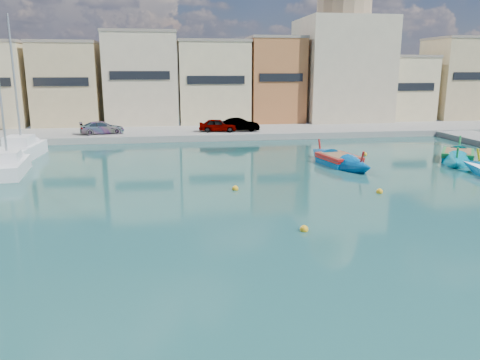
{
  "coord_description": "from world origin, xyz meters",
  "views": [
    {
      "loc": [
        -11.26,
        -15.86,
        6.63
      ],
      "look_at": [
        -7.82,
        6.0,
        1.4
      ],
      "focal_mm": 35.0,
      "sensor_mm": 36.0,
      "label": 1
    }
  ],
  "objects_px": {
    "yacht_north": "(28,148)",
    "yacht_midnorth": "(12,164)",
    "church_block": "(342,55)",
    "luzzu_cyan_mid": "(458,157)",
    "luzzu_green": "(339,161)"
  },
  "relations": [
    {
      "from": "yacht_north",
      "to": "yacht_midnorth",
      "type": "height_order",
      "value": "yacht_north"
    },
    {
      "from": "church_block",
      "to": "luzzu_cyan_mid",
      "type": "xyz_separation_m",
      "value": [
        0.2,
        -24.38,
        -8.14
      ]
    },
    {
      "from": "luzzu_green",
      "to": "yacht_north",
      "type": "height_order",
      "value": "yacht_north"
    },
    {
      "from": "luzzu_cyan_mid",
      "to": "luzzu_green",
      "type": "distance_m",
      "value": 9.41
    },
    {
      "from": "luzzu_green",
      "to": "church_block",
      "type": "bearing_deg",
      "value": 69.48
    },
    {
      "from": "luzzu_green",
      "to": "yacht_midnorth",
      "type": "bearing_deg",
      "value": 175.48
    },
    {
      "from": "yacht_north",
      "to": "yacht_midnorth",
      "type": "xyz_separation_m",
      "value": [
        0.66,
        -6.36,
        -0.05
      ]
    },
    {
      "from": "church_block",
      "to": "yacht_north",
      "type": "distance_m",
      "value": 37.16
    },
    {
      "from": "luzzu_cyan_mid",
      "to": "yacht_north",
      "type": "xyz_separation_m",
      "value": [
        -32.56,
        7.93,
        0.18
      ]
    },
    {
      "from": "luzzu_cyan_mid",
      "to": "yacht_north",
      "type": "height_order",
      "value": "yacht_north"
    },
    {
      "from": "luzzu_green",
      "to": "yacht_north",
      "type": "relative_size",
      "value": 0.72
    },
    {
      "from": "luzzu_cyan_mid",
      "to": "luzzu_green",
      "type": "height_order",
      "value": "luzzu_cyan_mid"
    },
    {
      "from": "yacht_midnorth",
      "to": "luzzu_green",
      "type": "bearing_deg",
      "value": -4.52
    },
    {
      "from": "church_block",
      "to": "luzzu_cyan_mid",
      "type": "bearing_deg",
      "value": -89.53
    },
    {
      "from": "luzzu_cyan_mid",
      "to": "yacht_midnorth",
      "type": "distance_m",
      "value": 31.93
    }
  ]
}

